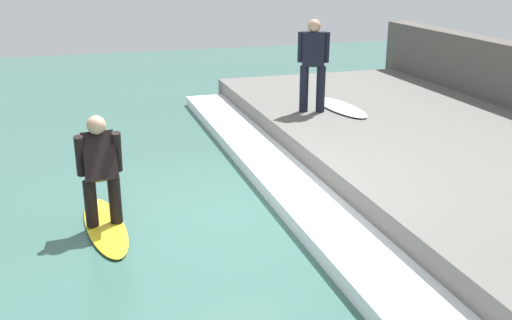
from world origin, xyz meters
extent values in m
plane|color=#386056|center=(0.00, 0.00, 0.00)|extent=(28.00, 28.00, 0.00)
cube|color=#66635E|center=(3.79, 0.00, 0.23)|extent=(4.40, 12.60, 0.47)
cube|color=white|center=(1.18, 0.00, 0.09)|extent=(0.81, 11.97, 0.19)
ellipsoid|color=yellow|center=(-1.35, 0.06, 0.03)|extent=(0.61, 1.85, 0.06)
cylinder|color=black|center=(-1.21, 0.07, 0.35)|extent=(0.15, 0.15, 0.57)
cylinder|color=black|center=(-1.49, 0.04, 0.35)|extent=(0.15, 0.15, 0.57)
cube|color=black|center=(-1.35, 0.06, 0.91)|extent=(0.41, 0.47, 0.61)
sphere|color=tan|center=(-1.35, 0.06, 1.30)|extent=(0.22, 0.22, 0.22)
cylinder|color=black|center=(-1.14, 0.08, 0.95)|extent=(0.11, 0.21, 0.51)
cylinder|color=black|center=(-1.56, 0.04, 0.95)|extent=(0.11, 0.21, 0.51)
cylinder|color=black|center=(2.62, 2.86, 0.88)|extent=(0.16, 0.16, 0.82)
cylinder|color=black|center=(2.35, 2.97, 0.88)|extent=(0.16, 0.16, 0.82)
cube|color=black|center=(2.49, 2.92, 1.58)|extent=(0.45, 0.37, 0.60)
sphere|color=tan|center=(2.49, 2.92, 1.98)|extent=(0.23, 0.23, 0.23)
cylinder|color=black|center=(2.69, 2.84, 1.62)|extent=(0.11, 0.12, 0.52)
cylinder|color=black|center=(2.28, 3.00, 1.62)|extent=(0.11, 0.12, 0.52)
ellipsoid|color=silver|center=(3.07, 2.96, 0.50)|extent=(0.64, 1.72, 0.06)
camera|label=1|loc=(-1.54, -6.77, 3.13)|focal=42.00mm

